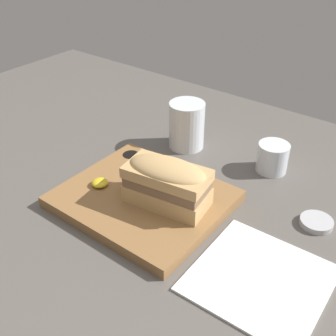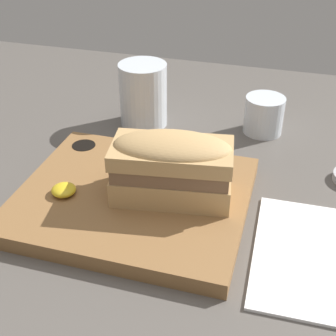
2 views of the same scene
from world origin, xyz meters
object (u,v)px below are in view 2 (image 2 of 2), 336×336
serving_board (133,198)px  water_glass (143,99)px  sandwich (172,165)px  wine_glass (264,117)px

serving_board → water_glass: bearing=105.1°
serving_board → sandwich: (5.02, 0.68, 5.60)cm
sandwich → wine_glass: sandwich is taller
sandwich → water_glass: same height
water_glass → wine_glass: bearing=7.6°
water_glass → wine_glass: 19.99cm
sandwich → wine_glass: 25.77cm
serving_board → water_glass: (-5.91, 21.94, 3.50)cm
sandwich → wine_glass: size_ratio=2.44×
serving_board → wine_glass: 28.24cm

